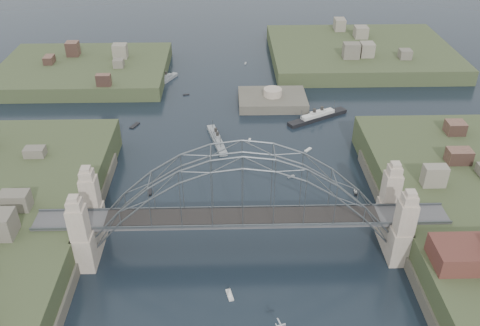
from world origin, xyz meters
name	(u,v)px	position (x,y,z in m)	size (l,w,h in m)	color
ground	(242,248)	(0.00, 0.00, 0.00)	(500.00, 500.00, 0.00)	black
bridge	(242,201)	(0.00, 0.00, 12.32)	(84.00, 13.80, 24.60)	#4D4D4F
headland_nw	(85,75)	(-55.00, 95.00, 0.50)	(60.00, 45.00, 9.00)	#364224
headland_ne	(360,57)	(50.00, 110.00, 0.75)	(70.00, 55.00, 9.50)	#364224
fort_island	(272,105)	(12.00, 70.00, -0.34)	(22.00, 16.00, 9.40)	#4D493E
naval_cruiser_near	(217,139)	(-5.95, 45.51, 0.79)	(6.15, 17.02, 5.09)	gray
naval_cruiser_far	(165,80)	(-25.08, 89.12, 0.75)	(8.37, 13.57, 4.82)	gray
ocean_liner	(318,117)	(25.21, 58.91, 0.81)	(19.90, 12.95, 5.21)	black
aeroplane	(280,326)	(5.55, -24.70, 4.76)	(1.80, 3.15, 0.47)	#B4B7BC
small_boat_a	(150,192)	(-22.07, 20.69, 0.15)	(1.12, 2.62, 0.45)	silver
small_boat_b	(291,177)	(13.34, 26.71, 0.15)	(1.99, 1.26, 0.45)	silver
small_boat_c	(230,293)	(-2.79, -13.40, 0.77)	(1.62, 3.04, 2.38)	silver
small_boat_d	(308,150)	(19.63, 39.99, 0.15)	(2.33, 2.37, 0.45)	silver
small_boat_e	(135,126)	(-31.02, 55.77, 0.15)	(2.84, 4.20, 0.45)	silver
small_boat_f	(249,140)	(3.48, 45.86, 0.15)	(0.90, 1.89, 0.45)	silver
small_boat_h	(186,95)	(-16.78, 77.76, 0.15)	(2.13, 1.15, 0.45)	silver
small_boat_i	(355,192)	(28.38, 19.22, 0.29)	(0.90, 2.22, 1.43)	silver
small_boat_k	(245,63)	(4.47, 106.24, 0.15)	(0.91, 2.05, 0.45)	silver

